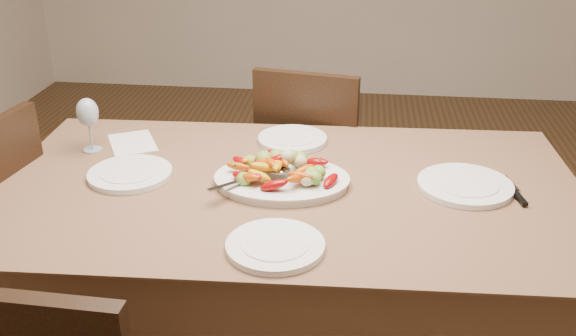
% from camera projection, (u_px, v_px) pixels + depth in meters
% --- Properties ---
extents(dining_table, '(1.88, 1.11, 0.76)m').
position_uv_depth(dining_table, '(288.00, 285.00, 2.17)').
color(dining_table, brown).
rests_on(dining_table, ground).
extents(chair_far, '(0.49, 0.49, 0.95)m').
position_uv_depth(chair_far, '(316.00, 165.00, 2.81)').
color(chair_far, black).
rests_on(chair_far, ground).
extents(serving_platter, '(0.42, 0.32, 0.02)m').
position_uv_depth(serving_platter, '(282.00, 182.00, 2.01)').
color(serving_platter, white).
rests_on(serving_platter, dining_table).
extents(roasted_vegetables, '(0.35, 0.24, 0.09)m').
position_uv_depth(roasted_vegetables, '(282.00, 165.00, 1.99)').
color(roasted_vegetables, '#7E0506').
rests_on(roasted_vegetables, serving_platter).
extents(serving_spoon, '(0.26, 0.22, 0.03)m').
position_uv_depth(serving_spoon, '(260.00, 175.00, 1.97)').
color(serving_spoon, '#9EA0A8').
rests_on(serving_spoon, serving_platter).
extents(plate_left, '(0.27, 0.27, 0.02)m').
position_uv_depth(plate_left, '(130.00, 174.00, 2.07)').
color(plate_left, white).
rests_on(plate_left, dining_table).
extents(plate_right, '(0.29, 0.29, 0.02)m').
position_uv_depth(plate_right, '(465.00, 186.00, 1.99)').
color(plate_right, white).
rests_on(plate_right, dining_table).
extents(plate_far, '(0.25, 0.25, 0.02)m').
position_uv_depth(plate_far, '(292.00, 139.00, 2.33)').
color(plate_far, white).
rests_on(plate_far, dining_table).
extents(plate_near, '(0.26, 0.26, 0.02)m').
position_uv_depth(plate_near, '(275.00, 246.00, 1.68)').
color(plate_near, white).
rests_on(plate_near, dining_table).
extents(wine_glass, '(0.08, 0.08, 0.20)m').
position_uv_depth(wine_glass, '(89.00, 123.00, 2.22)').
color(wine_glass, '#8C99A5').
rests_on(wine_glass, dining_table).
extents(menu_card, '(0.23, 0.26, 0.00)m').
position_uv_depth(menu_card, '(132.00, 143.00, 2.32)').
color(menu_card, silver).
rests_on(menu_card, dining_table).
extents(table_knife, '(0.06, 0.20, 0.01)m').
position_uv_depth(table_knife, '(515.00, 192.00, 1.96)').
color(table_knife, '#9EA0A8').
rests_on(table_knife, dining_table).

